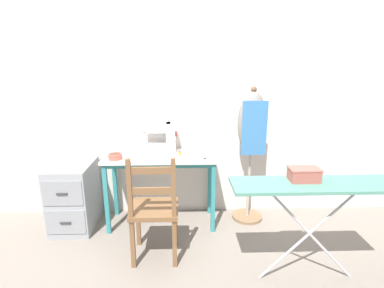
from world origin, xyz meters
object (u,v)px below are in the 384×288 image
at_px(dress_form, 252,131).
at_px(storage_box, 304,174).
at_px(sewing_machine, 161,138).
at_px(wooden_chair, 154,210).
at_px(filing_cabinet, 74,196).
at_px(ironing_board, 315,189).
at_px(thread_spool_near_machine, 180,154).
at_px(scissors, 208,158).
at_px(fabric_bowl, 115,156).

xyz_separation_m(dress_form, storage_box, (0.19, -0.90, -0.12)).
height_order(dress_form, storage_box, dress_form).
distance_m(sewing_machine, wooden_chair, 0.83).
height_order(filing_cabinet, storage_box, storage_box).
bearing_deg(ironing_board, storage_box, 145.66).
bearing_deg(thread_spool_near_machine, sewing_machine, 147.32).
height_order(scissors, dress_form, dress_form).
xyz_separation_m(sewing_machine, storage_box, (1.11, -0.95, -0.04)).
distance_m(sewing_machine, scissors, 0.54).
bearing_deg(ironing_board, sewing_machine, 139.76).
bearing_deg(wooden_chair, sewing_machine, 88.18).
bearing_deg(sewing_machine, filing_cabinet, -170.53).
xyz_separation_m(wooden_chair, storage_box, (1.13, -0.25, 0.40)).
xyz_separation_m(scissors, ironing_board, (0.71, -0.76, 0.01)).
relative_size(thread_spool_near_machine, filing_cabinet, 0.06).
distance_m(scissors, filing_cabinet, 1.41).
height_order(sewing_machine, filing_cabinet, sewing_machine).
bearing_deg(filing_cabinet, wooden_chair, -32.57).
xyz_separation_m(thread_spool_near_machine, storage_box, (0.92, -0.83, 0.09)).
distance_m(fabric_bowl, ironing_board, 1.78).
bearing_deg(dress_form, ironing_board, -74.67).
bearing_deg(thread_spool_near_machine, wooden_chair, -110.31).
bearing_deg(fabric_bowl, sewing_machine, 27.62).
height_order(scissors, thread_spool_near_machine, thread_spool_near_machine).
xyz_separation_m(wooden_chair, filing_cabinet, (-0.86, 0.55, -0.11)).
xyz_separation_m(sewing_machine, ironing_board, (1.18, -1.00, -0.14)).
distance_m(sewing_machine, ironing_board, 1.55).
xyz_separation_m(sewing_machine, filing_cabinet, (-0.89, -0.15, -0.55)).
bearing_deg(filing_cabinet, thread_spool_near_machine, 1.34).
distance_m(fabric_bowl, wooden_chair, 0.70).
bearing_deg(thread_spool_near_machine, ironing_board, -41.54).
xyz_separation_m(scissors, dress_form, (0.46, 0.19, 0.23)).
bearing_deg(ironing_board, wooden_chair, 166.11).
relative_size(scissors, wooden_chair, 0.15).
bearing_deg(fabric_bowl, ironing_board, -25.72).
bearing_deg(dress_form, scissors, -157.57).
bearing_deg(sewing_machine, storage_box, -40.58).
distance_m(dress_form, storage_box, 0.93).
bearing_deg(filing_cabinet, scissors, -3.89).
height_order(sewing_machine, wooden_chair, sewing_machine).
bearing_deg(ironing_board, thread_spool_near_machine, 138.46).
height_order(fabric_bowl, filing_cabinet, fabric_bowl).
xyz_separation_m(fabric_bowl, filing_cabinet, (-0.46, 0.08, -0.44)).
xyz_separation_m(scissors, wooden_chair, (-0.48, -0.46, -0.30)).
xyz_separation_m(fabric_bowl, dress_form, (1.34, 0.17, 0.20)).
distance_m(sewing_machine, filing_cabinet, 1.06).
bearing_deg(sewing_machine, wooden_chair, -91.82).
relative_size(fabric_bowl, scissors, 0.96).
bearing_deg(wooden_chair, thread_spool_near_machine, 69.69).
bearing_deg(storage_box, wooden_chair, 167.55).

